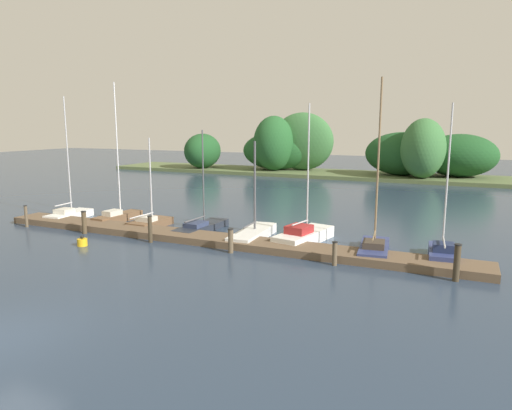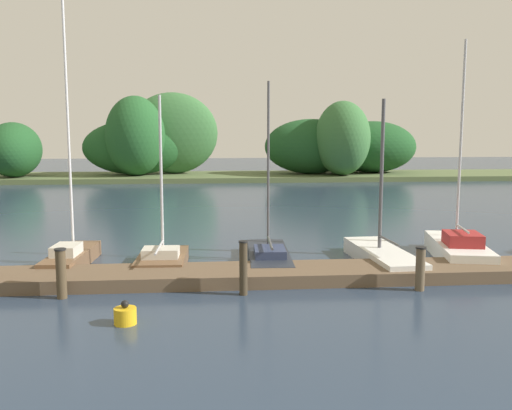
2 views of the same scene
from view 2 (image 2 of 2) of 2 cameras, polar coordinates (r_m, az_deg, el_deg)
The scene contains 11 objects.
dock_pier at distance 15.64m, azimuth 8.19°, elevation -6.90°, with size 25.96×1.80×0.35m.
far_shore at distance 47.13m, azimuth -2.23°, elevation 5.94°, with size 61.51×8.81×7.29m.
sailboat_1 at distance 17.83m, azimuth -18.32°, elevation -4.77°, with size 1.16×3.67×8.31m.
sailboat_2 at distance 16.96m, azimuth -9.55°, elevation -5.39°, with size 1.47×3.22×5.11m.
sailboat_3 at distance 17.37m, azimuth 1.28°, elevation -5.09°, with size 1.40×4.35×5.57m.
sailboat_4 at distance 17.58m, azimuth 12.64°, elevation -4.98°, with size 1.41×4.54×5.02m.
sailboat_5 at distance 18.89m, azimuth 19.92°, elevation -4.11°, with size 2.13×4.42×6.86m.
mooring_piling_1 at distance 14.46m, azimuth -19.34°, elevation -6.62°, with size 0.28×0.28×1.24m.
mooring_piling_2 at distance 13.93m, azimuth -1.30°, elevation -6.44°, with size 0.23×0.23×1.38m.
mooring_piling_3 at distance 14.93m, azimuth 16.48°, elevation -6.26°, with size 0.27×0.27×1.14m.
channel_buoy_0 at distance 12.35m, azimuth -13.25°, elevation -10.94°, with size 0.48×0.48×0.52m.
Camera 2 is at (-3.49, -3.19, 4.08)m, focal length 39.05 mm.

